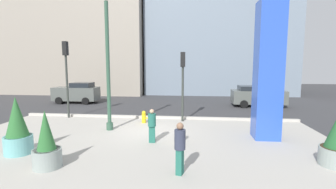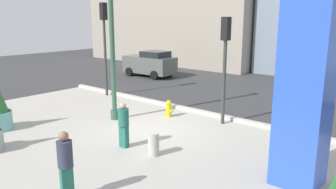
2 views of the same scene
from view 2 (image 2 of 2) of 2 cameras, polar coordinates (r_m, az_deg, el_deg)
ground_plane at (r=16.17m, az=6.73°, el=-2.44°), size 60.00×60.00×0.00m
plaza_pavement at (r=11.88m, az=-9.77°, el=-8.32°), size 18.00×10.00×0.02m
curb_strip at (r=15.44m, az=4.92°, el=-2.83°), size 18.00×0.24×0.16m
lamp_post at (r=14.02m, az=-9.50°, el=9.51°), size 0.44×0.44×7.11m
art_pillar_blue at (r=8.89m, az=22.69°, el=5.20°), size 1.16×1.16×6.46m
fire_hydrant at (r=14.70m, az=0.13°, el=-2.42°), size 0.36×0.26×0.75m
concrete_bollard at (r=10.68m, az=-2.47°, el=-8.46°), size 0.36×0.36×0.75m
traffic_light_corner at (r=18.67m, az=-10.74°, el=9.95°), size 0.28×0.42×5.03m
traffic_light_far_side at (r=13.46m, az=9.69°, el=6.99°), size 0.28×0.42×4.30m
car_far_lane at (r=24.76m, az=-3.07°, el=5.26°), size 4.02×1.99×1.89m
pedestrian_on_sidewalk at (r=11.27m, az=-7.56°, el=-4.81°), size 0.39×0.39×1.55m
pedestrian_crossing at (r=8.36m, az=-17.03°, el=-10.98°), size 0.44×0.44×1.73m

